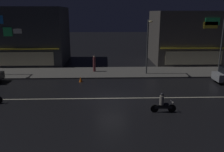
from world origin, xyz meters
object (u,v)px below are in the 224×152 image
at_px(streetlamp_mid, 148,42).
at_px(motorcycle_lead, 163,104).
at_px(streetlamp_east, 223,41).
at_px(traffic_cone, 81,79).
at_px(pedestrian_on_sidewalk, 94,64).

relative_size(streetlamp_mid, motorcycle_lead, 3.30).
distance_m(streetlamp_mid, streetlamp_east, 9.00).
xyz_separation_m(streetlamp_mid, traffic_cone, (-7.51, -2.49, -3.62)).
height_order(streetlamp_east, motorcycle_lead, streetlamp_east).
xyz_separation_m(streetlamp_mid, streetlamp_east, (8.98, 0.63, 0.08)).
distance_m(streetlamp_mid, motorcycle_lead, 11.11).
distance_m(streetlamp_east, traffic_cone, 17.18).
bearing_deg(pedestrian_on_sidewalk, streetlamp_mid, 77.77).
relative_size(pedestrian_on_sidewalk, motorcycle_lead, 1.02).
bearing_deg(traffic_cone, streetlamp_east, 10.71).
bearing_deg(streetlamp_east, traffic_cone, -169.29).
bearing_deg(pedestrian_on_sidewalk, streetlamp_east, 88.14).
bearing_deg(traffic_cone, motorcycle_lead, -49.84).
bearing_deg(streetlamp_east, streetlamp_mid, -175.99).
relative_size(streetlamp_mid, streetlamp_east, 0.98).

